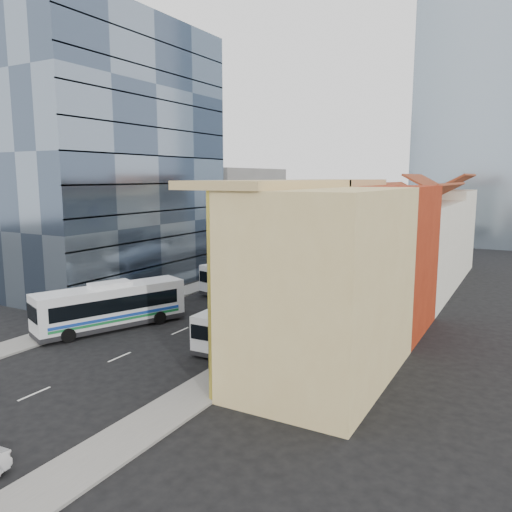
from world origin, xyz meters
The scene contains 13 objects.
ground centered at (0.00, 0.00, 0.00)m, with size 200.00×200.00×0.00m, color black.
sidewalk_right centered at (8.50, 22.00, 0.07)m, with size 3.00×90.00×0.15m, color slate.
sidewalk_left centered at (-8.50, 22.00, 0.07)m, with size 3.00×90.00×0.15m, color slate.
shophouse_tan centered at (14.00, 5.00, 6.00)m, with size 8.00×14.00×12.00m, color #DEC480.
shophouse_red centered at (14.00, 17.00, 6.00)m, with size 8.00×10.00×12.00m, color #9A2B11.
shophouse_cream_near centered at (14.00, 26.50, 5.00)m, with size 8.00×9.00×10.00m, color silver.
shophouse_cream_mid centered at (14.00, 35.50, 5.00)m, with size 8.00×9.00×10.00m, color silver.
shophouse_cream_far centered at (14.00, 46.00, 5.50)m, with size 8.00×12.00×11.00m, color silver.
office_tower centered at (-17.00, 19.00, 15.00)m, with size 12.00×26.00×30.00m, color #3A485C.
office_block_far centered at (-16.00, 42.00, 7.00)m, with size 10.00×18.00×14.00m, color gray.
bus_left_near centered at (-5.50, 5.78, 2.02)m, with size 2.96×12.63×4.05m, color silver, non-canonical shape.
bus_left_far centered at (-3.06, 24.29, 1.90)m, with size 2.77×11.83×3.79m, color silver, non-canonical shape.
bus_right centered at (5.50, 8.60, 1.68)m, with size 2.45×10.47×3.36m, color silver, non-canonical shape.
Camera 1 is at (25.06, -23.98, 12.68)m, focal length 35.00 mm.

